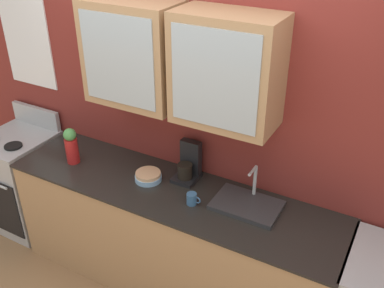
% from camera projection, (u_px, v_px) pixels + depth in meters
% --- Properties ---
extents(ground_plane, '(10.00, 10.00, 0.00)m').
position_uv_depth(ground_plane, '(172.00, 280.00, 3.58)').
color(ground_plane, '#936B47').
extents(back_wall_unit, '(4.67, 0.46, 2.78)m').
position_uv_depth(back_wall_unit, '(191.00, 100.00, 3.10)').
color(back_wall_unit, maroon).
rests_on(back_wall_unit, ground_plane).
extents(counter, '(2.52, 0.66, 0.91)m').
position_uv_depth(counter, '(171.00, 238.00, 3.35)').
color(counter, '#A87F56').
rests_on(counter, ground_plane).
extents(stove_range, '(0.56, 0.65, 1.09)m').
position_uv_depth(stove_range, '(23.00, 180.00, 4.02)').
color(stove_range, '#ADAFB5').
rests_on(stove_range, ground_plane).
extents(sink_faucet, '(0.45, 0.31, 0.27)m').
position_uv_depth(sink_faucet, '(247.00, 204.00, 2.95)').
color(sink_faucet, '#2D2D30').
rests_on(sink_faucet, counter).
extents(bowl_stack, '(0.20, 0.20, 0.07)m').
position_uv_depth(bowl_stack, '(148.00, 176.00, 3.22)').
color(bowl_stack, '#8CB7E0').
rests_on(bowl_stack, counter).
extents(vase, '(0.10, 0.10, 0.29)m').
position_uv_depth(vase, '(71.00, 146.00, 3.38)').
color(vase, '#B21E1E').
rests_on(vase, counter).
extents(cup_near_sink, '(0.10, 0.07, 0.08)m').
position_uv_depth(cup_near_sink, '(192.00, 199.00, 2.97)').
color(cup_near_sink, '#38608C').
rests_on(cup_near_sink, counter).
extents(coffee_maker, '(0.17, 0.20, 0.29)m').
position_uv_depth(coffee_maker, '(188.00, 165.00, 3.21)').
color(coffee_maker, black).
rests_on(coffee_maker, counter).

